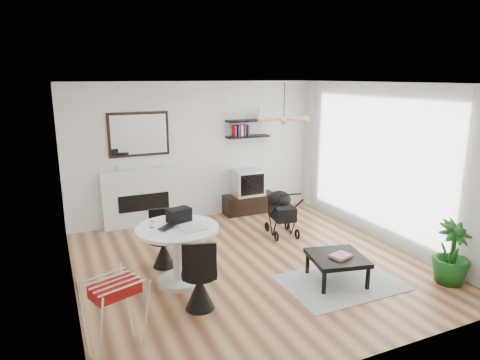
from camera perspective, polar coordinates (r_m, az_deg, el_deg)
name	(u,v)px	position (r m, az deg, el deg)	size (l,w,h in m)	color
floor	(250,264)	(6.65, 1.39, -11.15)	(5.00, 5.00, 0.00)	brown
ceiling	(251,83)	(6.04, 1.54, 12.80)	(5.00, 5.00, 0.00)	white
wall_back	(196,151)	(8.48, -5.91, 3.82)	(5.00, 5.00, 0.00)	white
wall_left	(66,198)	(5.62, -22.17, -2.22)	(5.00, 5.00, 0.00)	white
wall_right	(384,164)	(7.61, 18.69, 2.03)	(5.00, 5.00, 0.00)	white
sheer_curtain	(372,162)	(7.69, 17.14, 2.26)	(0.04, 3.60, 2.60)	white
fireplace	(143,191)	(8.28, -12.86, -1.42)	(1.50, 0.17, 2.16)	white
shelf_lower	(248,136)	(8.72, 1.06, 5.82)	(0.90, 0.25, 0.04)	black
shelf_upper	(248,121)	(8.68, 1.07, 7.92)	(0.90, 0.25, 0.04)	black
pendant_lamp	(284,119)	(6.66, 5.86, 8.08)	(0.90, 0.90, 0.10)	tan
tv_console	(249,203)	(8.96, 1.20, -3.13)	(1.07, 0.38, 0.40)	black
crt_tv	(247,182)	(8.81, 0.94, -0.26)	(0.61, 0.53, 0.53)	silver
dining_table	(178,246)	(5.93, -8.27, -8.76)	(1.12, 1.12, 0.82)	white
laptop	(171,227)	(5.79, -9.14, -6.27)	(0.33, 0.21, 0.03)	black
black_bag	(179,215)	(6.01, -8.15, -4.64)	(0.32, 0.19, 0.19)	black
newspaper	(193,228)	(5.74, -6.28, -6.43)	(0.33, 0.27, 0.01)	silver
drinking_glass	(152,224)	(5.86, -11.66, -5.78)	(0.06, 0.06, 0.09)	white
chair_far	(163,249)	(6.59, -10.18, -9.05)	(0.42, 0.43, 0.86)	black
chair_near	(200,287)	(5.39, -5.39, -14.02)	(0.48, 0.49, 0.93)	black
drying_rack	(115,314)	(4.76, -16.33, -16.75)	(0.67, 0.65, 0.81)	white
stroller	(281,214)	(7.76, 5.52, -4.55)	(0.53, 0.75, 0.87)	black
rug	(341,283)	(6.26, 13.26, -13.17)	(1.60, 1.16, 0.01)	#A5A5A5
coffee_table	(337,259)	(6.15, 12.82, -10.19)	(0.87, 0.87, 0.37)	black
magazines	(341,256)	(6.09, 13.30, -9.82)	(0.27, 0.21, 0.04)	#C7313E
potted_plant	(452,253)	(6.59, 26.38, -8.71)	(0.49, 0.49, 0.88)	#185519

